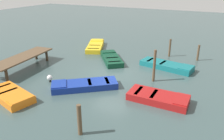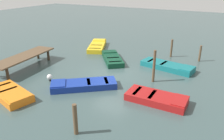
% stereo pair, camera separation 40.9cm
% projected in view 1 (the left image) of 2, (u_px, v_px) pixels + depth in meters
% --- Properties ---
extents(ground_plane, '(80.00, 80.00, 0.00)m').
position_uv_depth(ground_plane, '(112.00, 75.00, 15.88)').
color(ground_plane, '#384C4C').
extents(dock_segment, '(5.54, 2.03, 0.95)m').
position_uv_depth(dock_segment, '(22.00, 58.00, 16.65)').
color(dock_segment, brown).
rests_on(dock_segment, ground_plane).
extents(rowboat_dark_green, '(3.55, 3.17, 0.46)m').
position_uv_depth(rowboat_dark_green, '(111.00, 59.00, 18.48)').
color(rowboat_dark_green, '#0C3823').
rests_on(rowboat_dark_green, ground_plane).
extents(rowboat_blue, '(3.45, 3.97, 0.46)m').
position_uv_depth(rowboat_blue, '(84.00, 85.00, 13.80)').
color(rowboat_blue, navy).
rests_on(rowboat_blue, ground_plane).
extents(rowboat_red, '(1.49, 3.30, 0.46)m').
position_uv_depth(rowboat_red, '(158.00, 98.00, 12.30)').
color(rowboat_red, maroon).
rests_on(rowboat_red, ground_plane).
extents(rowboat_yellow, '(4.28, 2.89, 0.46)m').
position_uv_depth(rowboat_yellow, '(95.00, 46.00, 22.04)').
color(rowboat_yellow, gold).
rests_on(rowboat_yellow, ground_plane).
extents(rowboat_orange, '(2.17, 3.36, 0.46)m').
position_uv_depth(rowboat_orange, '(11.00, 95.00, 12.58)').
color(rowboat_orange, orange).
rests_on(rowboat_orange, ground_plane).
extents(rowboat_teal, '(2.04, 4.11, 0.46)m').
position_uv_depth(rowboat_teal, '(167.00, 66.00, 16.96)').
color(rowboat_teal, '#14666B').
rests_on(rowboat_teal, ground_plane).
extents(mooring_piling_center, '(0.19, 0.19, 1.47)m').
position_uv_depth(mooring_piling_center, '(79.00, 120.00, 9.44)').
color(mooring_piling_center, brown).
rests_on(mooring_piling_center, ground_plane).
extents(mooring_piling_far_right, '(0.17, 0.17, 1.34)m').
position_uv_depth(mooring_piling_far_right, '(198.00, 53.00, 18.45)').
color(mooring_piling_far_right, brown).
rests_on(mooring_piling_far_right, ground_plane).
extents(mooring_piling_mid_right, '(0.18, 0.18, 1.56)m').
position_uv_depth(mooring_piling_mid_right, '(170.00, 48.00, 19.43)').
color(mooring_piling_mid_right, brown).
rests_on(mooring_piling_mid_right, ground_plane).
extents(mooring_piling_mid_left, '(0.17, 0.17, 2.17)m').
position_uv_depth(mooring_piling_mid_left, '(154.00, 66.00, 14.45)').
color(mooring_piling_mid_left, brown).
rests_on(mooring_piling_mid_left, ground_plane).
extents(marker_buoy, '(0.36, 0.36, 0.48)m').
position_uv_depth(marker_buoy, '(50.00, 78.00, 14.64)').
color(marker_buoy, '#262626').
rests_on(marker_buoy, ground_plane).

